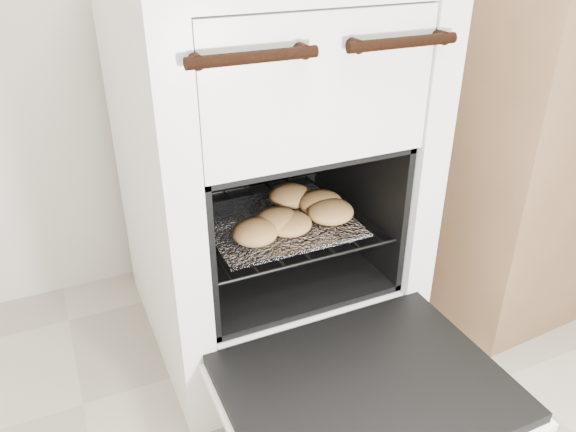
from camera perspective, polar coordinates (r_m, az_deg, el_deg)
name	(u,v)px	position (r m, az deg, el deg)	size (l,w,h in m)	color
stove	(263,172)	(1.41, -2.55, 4.51)	(0.62, 0.69, 0.95)	white
oven_door	(366,390)	(1.16, 7.94, -17.11)	(0.56, 0.43, 0.04)	black
oven_rack	(274,220)	(1.39, -1.40, -0.39)	(0.45, 0.43, 0.01)	black
foil_sheet	(278,221)	(1.38, -1.07, -0.54)	(0.35, 0.31, 0.01)	white
baked_rolls	(295,213)	(1.35, 0.73, 0.29)	(0.35, 0.29, 0.05)	tan
counter	(555,123)	(1.90, 25.45, 8.57)	(0.95, 0.64, 0.95)	brown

